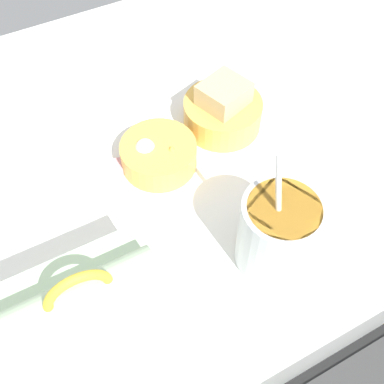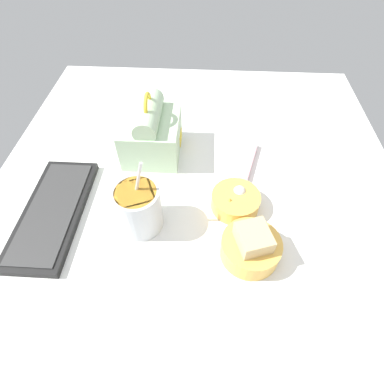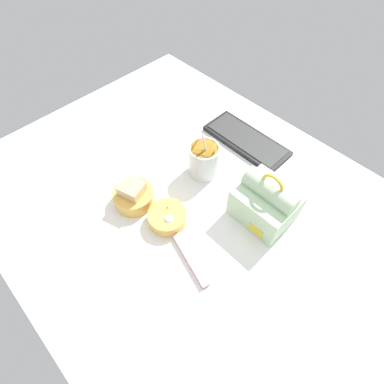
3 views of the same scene
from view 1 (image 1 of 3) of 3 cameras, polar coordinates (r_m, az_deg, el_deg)
name	(u,v)px [view 1 (image 1 of 3)]	position (r cm, az deg, el deg)	size (l,w,h in cm)	color
desk_surface	(204,206)	(72.94, 1.38, -1.67)	(140.00, 110.00, 2.00)	white
lunch_bag	(94,327)	(56.70, -11.57, -15.38)	(17.47, 15.76, 19.04)	#B7D6AD
soup_cup	(278,232)	(62.95, 10.16, -4.74)	(10.41, 10.41, 19.69)	silver
bento_bowl_sandwich	(223,110)	(80.43, 3.67, 9.63)	(12.97, 12.97, 8.69)	#EAB24C
bento_bowl_snacks	(159,154)	(75.16, -3.93, 4.48)	(11.90, 11.90, 5.27)	#EAB24C
chopstick_case	(68,176)	(76.58, -14.52, 1.89)	(19.18, 7.37, 1.60)	pink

